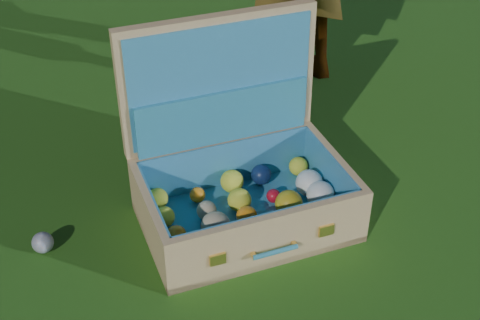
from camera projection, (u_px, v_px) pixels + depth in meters
The scene contains 3 objects.
ground at pixel (294, 207), 2.00m from camera, with size 60.00×60.00×0.00m, color #215114.
stray_ball at pixel (43, 243), 1.83m from camera, with size 0.06×0.06×0.06m, color teal.
suitcase at pixel (239, 167), 1.90m from camera, with size 0.64×0.51×0.56m.
Camera 1 is at (-0.50, -1.48, 1.27)m, focal length 50.00 mm.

